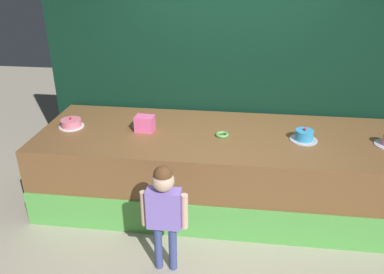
{
  "coord_description": "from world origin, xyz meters",
  "views": [
    {
      "loc": [
        0.14,
        -3.05,
        2.56
      ],
      "look_at": [
        -0.29,
        0.4,
        0.92
      ],
      "focal_mm": 35.85,
      "sensor_mm": 36.0,
      "label": 1
    }
  ],
  "objects": [
    {
      "name": "child_figure",
      "position": [
        -0.42,
        -0.45,
        0.68
      ],
      "size": [
        0.41,
        0.19,
        1.05
      ],
      "color": "#3F4C8C",
      "rests_on": "ground_plane"
    },
    {
      "name": "cake_left",
      "position": [
        -1.67,
        0.65,
        0.89
      ],
      "size": [
        0.27,
        0.27,
        0.12
      ],
      "color": "white",
      "rests_on": "stage_platform"
    },
    {
      "name": "curtain_backdrop",
      "position": [
        0.0,
        1.42,
        1.36
      ],
      "size": [
        4.35,
        0.08,
        2.72
      ],
      "primitive_type": "cube",
      "color": "black",
      "rests_on": "ground_plane"
    },
    {
      "name": "donut",
      "position": [
        0.0,
        0.62,
        0.86
      ],
      "size": [
        0.14,
        0.14,
        0.03
      ],
      "primitive_type": "torus",
      "color": "#59B259",
      "rests_on": "stage_platform"
    },
    {
      "name": "cake_center",
      "position": [
        0.84,
        0.62,
        0.9
      ],
      "size": [
        0.28,
        0.28,
        0.14
      ],
      "color": "silver",
      "rests_on": "stage_platform"
    },
    {
      "name": "stage_platform",
      "position": [
        0.0,
        0.65,
        0.42
      ],
      "size": [
        3.94,
        1.34,
        0.85
      ],
      "color": "brown",
      "rests_on": "ground_plane"
    },
    {
      "name": "ground_plane",
      "position": [
        0.0,
        0.0,
        0.0
      ],
      "size": [
        12.0,
        12.0,
        0.0
      ],
      "primitive_type": "plane",
      "color": "#ADA38E"
    },
    {
      "name": "pink_box",
      "position": [
        -0.84,
        0.65,
        0.93
      ],
      "size": [
        0.21,
        0.16,
        0.17
      ],
      "primitive_type": "cube",
      "rotation": [
        0.0,
        0.0,
        -0.07
      ],
      "color": "pink",
      "rests_on": "stage_platform"
    }
  ]
}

